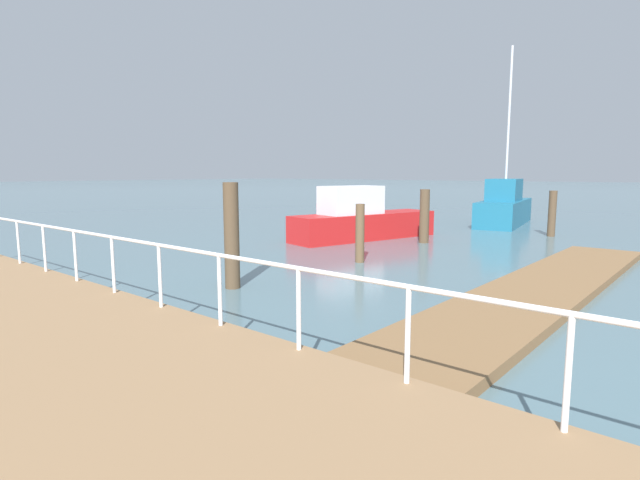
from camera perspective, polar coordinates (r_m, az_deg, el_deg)
ground_plane at (r=17.94m, az=-24.14°, el=-1.38°), size 300.00×300.00×0.00m
floating_dock at (r=11.85m, az=23.82°, el=-5.32°), size 14.03×2.00×0.18m
boardwalk_railing at (r=5.75m, az=3.31°, el=-6.37°), size 0.06×26.67×1.08m
dock_piling_0 at (r=19.48m, az=12.06°, el=2.42°), size 0.25×0.25×1.77m
dock_piling_1 at (r=22.75m, az=25.07°, el=2.76°), size 0.31×0.31×1.89m
dock_piling_2 at (r=19.08m, az=11.88°, el=2.69°), size 0.36×0.36×2.01m
dock_piling_3 at (r=14.64m, az=4.60°, el=0.77°), size 0.26×0.26×1.73m
dock_piling_5 at (r=11.45m, az=-10.10°, el=0.47°), size 0.34×0.34×2.42m
moored_boat_0 at (r=19.81m, az=4.76°, el=2.32°), size 6.62×3.05×2.12m
moored_boat_3 at (r=26.98m, az=20.37°, el=3.56°), size 6.66×2.92×8.79m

